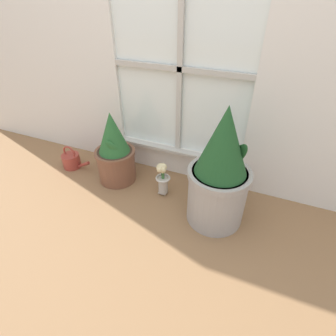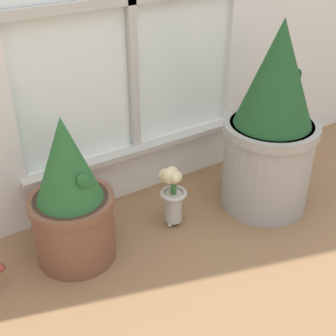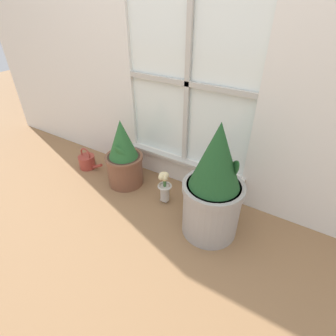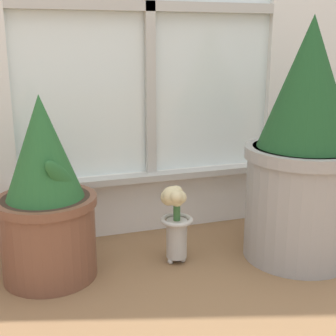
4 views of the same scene
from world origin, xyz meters
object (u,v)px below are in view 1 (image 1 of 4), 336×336
object	(u,v)px
flower_vase	(162,176)
watering_can	(72,160)
potted_plant_left	(115,152)
potted_plant_right	(220,173)

from	to	relation	value
flower_vase	watering_can	size ratio (longest dim) A/B	1.01
potted_plant_left	potted_plant_right	world-z (taller)	potted_plant_right
potted_plant_left	flower_vase	size ratio (longest dim) A/B	2.16
potted_plant_left	watering_can	bearing A→B (deg)	-178.89
potted_plant_left	potted_plant_right	xyz separation A→B (m)	(0.84, -0.12, 0.11)
potted_plant_left	potted_plant_right	size ratio (longest dim) A/B	0.72
potted_plant_right	potted_plant_left	bearing A→B (deg)	171.87
potted_plant_right	watering_can	size ratio (longest dim) A/B	3.04
potted_plant_right	flower_vase	xyz separation A→B (m)	(-0.43, 0.09, -0.21)
potted_plant_right	watering_can	bearing A→B (deg)	175.10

